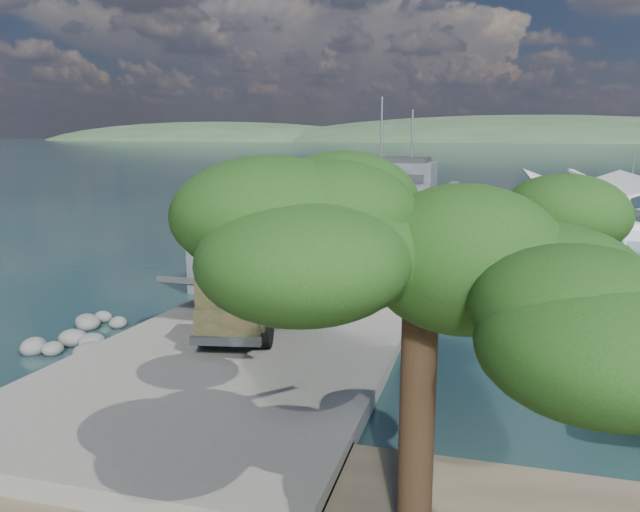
{
  "coord_description": "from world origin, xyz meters",
  "views": [
    {
      "loc": [
        7.8,
        -19.37,
        7.66
      ],
      "look_at": [
        0.9,
        6.0,
        2.44
      ],
      "focal_mm": 35.0,
      "sensor_mm": 36.0,
      "label": 1
    }
  ],
  "objects_px": {
    "pier": "(580,240)",
    "landing_craft": "(365,230)",
    "military_truck": "(249,279)",
    "soldier": "(224,316)",
    "overhang_tree": "(395,240)",
    "sailboat_near": "(627,231)"
  },
  "relations": [
    {
      "from": "military_truck",
      "to": "soldier",
      "type": "xyz_separation_m",
      "value": [
        0.09,
        -2.53,
        -0.73
      ]
    },
    {
      "from": "military_truck",
      "to": "soldier",
      "type": "height_order",
      "value": "military_truck"
    },
    {
      "from": "landing_craft",
      "to": "soldier",
      "type": "bearing_deg",
      "value": -88.38
    },
    {
      "from": "pier",
      "to": "soldier",
      "type": "height_order",
      "value": "pier"
    },
    {
      "from": "sailboat_near",
      "to": "military_truck",
      "type": "bearing_deg",
      "value": -121.65
    },
    {
      "from": "soldier",
      "to": "overhang_tree",
      "type": "bearing_deg",
      "value": -53.26
    },
    {
      "from": "pier",
      "to": "landing_craft",
      "type": "distance_m",
      "value": 14.23
    },
    {
      "from": "military_truck",
      "to": "sailboat_near",
      "type": "height_order",
      "value": "sailboat_near"
    },
    {
      "from": "soldier",
      "to": "overhang_tree",
      "type": "relative_size",
      "value": 0.25
    },
    {
      "from": "pier",
      "to": "landing_craft",
      "type": "height_order",
      "value": "landing_craft"
    },
    {
      "from": "landing_craft",
      "to": "military_truck",
      "type": "distance_m",
      "value": 21.24
    },
    {
      "from": "pier",
      "to": "military_truck",
      "type": "distance_m",
      "value": 21.71
    },
    {
      "from": "sailboat_near",
      "to": "overhang_tree",
      "type": "bearing_deg",
      "value": -105.49
    },
    {
      "from": "military_truck",
      "to": "overhang_tree",
      "type": "relative_size",
      "value": 0.98
    },
    {
      "from": "pier",
      "to": "overhang_tree",
      "type": "relative_size",
      "value": 5.51
    },
    {
      "from": "soldier",
      "to": "sailboat_near",
      "type": "bearing_deg",
      "value": 55.77
    },
    {
      "from": "pier",
      "to": "overhang_tree",
      "type": "height_order",
      "value": "overhang_tree"
    },
    {
      "from": "military_truck",
      "to": "overhang_tree",
      "type": "height_order",
      "value": "overhang_tree"
    },
    {
      "from": "pier",
      "to": "military_truck",
      "type": "height_order",
      "value": "pier"
    },
    {
      "from": "pier",
      "to": "military_truck",
      "type": "relative_size",
      "value": 5.63
    },
    {
      "from": "military_truck",
      "to": "sailboat_near",
      "type": "distance_m",
      "value": 35.09
    },
    {
      "from": "landing_craft",
      "to": "military_truck",
      "type": "height_order",
      "value": "landing_craft"
    }
  ]
}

